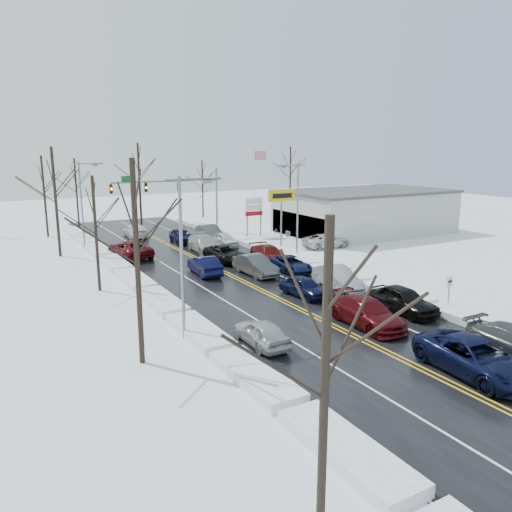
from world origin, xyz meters
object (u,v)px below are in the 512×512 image
traffic_signal_mast (178,189)px  dealership_building (365,211)px  tires_plus_sign (281,199)px  flagpole (255,181)px  oncoming_car_0 (205,274)px

traffic_signal_mast → dealership_building: (20.53, -9.99, -2.82)m
tires_plus_sign → flagpole: 14.79m
traffic_signal_mast → tires_plus_sign: (7.05, -12.00, -0.49)m
traffic_signal_mast → oncoming_car_0: 20.81m
tires_plus_sign → oncoming_car_0: (-12.24, -7.40, -4.99)m
dealership_building → oncoming_car_0: dealership_building is taller
dealership_building → oncoming_car_0: bearing=-159.9°
traffic_signal_mast → tires_plus_sign: size_ratio=2.21×
flagpole → oncoming_car_0: bearing=-128.3°
tires_plus_sign → traffic_signal_mast: bearing=120.5°
flagpole → traffic_signal_mast: bearing=-170.3°
traffic_signal_mast → dealership_building: bearing=-25.9°
flagpole → dealership_building: flagpole is taller
oncoming_car_0 → traffic_signal_mast: bearing=-100.5°
flagpole → tires_plus_sign: bearing=-108.4°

